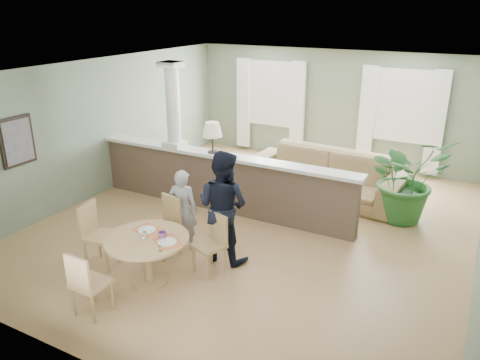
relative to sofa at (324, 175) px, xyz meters
The scene contains 12 objects.
ground 1.89m from the sofa, 109.03° to the right, with size 8.00×8.00×0.00m, color tan.
room_shell 1.86m from the sofa, 119.52° to the right, with size 7.02×8.02×2.71m.
pony_wall 2.22m from the sofa, 135.88° to the right, with size 5.32×0.38×2.70m.
sofa is the anchor object (origin of this frame).
houseplant 1.69m from the sofa, 11.96° to the right, with size 1.42×1.23×1.57m, color #255D25.
dining_table 4.30m from the sofa, 104.88° to the right, with size 1.15×1.15×0.79m.
chair_far_boy 3.62m from the sofa, 112.77° to the right, with size 0.49×0.49×0.92m.
chair_far_man 3.50m from the sofa, 98.02° to the right, with size 0.51×0.51×0.88m.
chair_near 5.27m from the sofa, 104.18° to the right, with size 0.41×0.41×0.89m.
chair_side 4.62m from the sofa, 116.88° to the right, with size 0.51×0.51×0.97m.
child_person 3.33m from the sofa, 112.62° to the right, with size 0.48×0.31×1.31m, color #939398.
man_person 3.14m from the sofa, 100.10° to the right, with size 0.84×0.65×1.72m, color black.
Camera 1 is at (3.28, -6.80, 3.67)m, focal length 35.00 mm.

